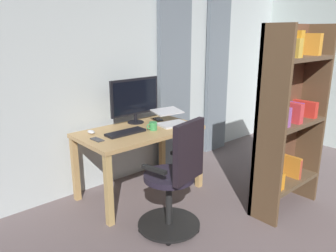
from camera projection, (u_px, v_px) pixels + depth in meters
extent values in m
cube|color=silver|center=(144.00, 68.00, 3.97)|extent=(5.30, 0.10, 2.57)
cube|color=slate|center=(217.00, 76.00, 4.73)|extent=(0.42, 0.06, 2.19)
cube|color=slate|center=(175.00, 82.00, 4.20)|extent=(0.52, 0.06, 2.19)
cube|color=tan|center=(139.00, 131.00, 3.47)|extent=(1.26, 0.72, 0.04)
cube|color=tan|center=(199.00, 158.00, 3.71)|extent=(0.06, 0.06, 0.69)
cube|color=tan|center=(109.00, 191.00, 2.96)|extent=(0.06, 0.06, 0.69)
cube|color=tan|center=(162.00, 144.00, 4.17)|extent=(0.06, 0.06, 0.69)
cube|color=tan|center=(75.00, 169.00, 3.42)|extent=(0.06, 0.06, 0.69)
cylinder|color=black|center=(169.00, 224.00, 2.99)|extent=(0.56, 0.56, 0.02)
sphere|color=black|center=(185.00, 213.00, 3.19)|extent=(0.05, 0.05, 0.05)
sphere|color=black|center=(154.00, 213.00, 3.20)|extent=(0.05, 0.05, 0.05)
sphere|color=black|center=(141.00, 230.00, 2.92)|extent=(0.05, 0.05, 0.05)
sphere|color=black|center=(168.00, 243.00, 2.75)|extent=(0.05, 0.05, 0.05)
sphere|color=black|center=(197.00, 231.00, 2.92)|extent=(0.05, 0.05, 0.05)
cylinder|color=black|center=(169.00, 202.00, 2.93)|extent=(0.06, 0.06, 0.44)
cylinder|color=black|center=(169.00, 177.00, 2.86)|extent=(0.52, 0.52, 0.05)
cube|color=black|center=(189.00, 152.00, 2.67)|extent=(0.38, 0.12, 0.50)
cube|color=black|center=(154.00, 169.00, 2.67)|extent=(0.09, 0.24, 0.03)
cube|color=black|center=(182.00, 155.00, 2.98)|extent=(0.09, 0.24, 0.03)
cylinder|color=black|center=(136.00, 122.00, 3.72)|extent=(0.18, 0.18, 0.01)
cylinder|color=black|center=(136.00, 118.00, 3.70)|extent=(0.04, 0.04, 0.08)
cube|color=black|center=(135.00, 97.00, 3.64)|extent=(0.62, 0.03, 0.40)
cube|color=black|center=(136.00, 97.00, 3.63)|extent=(0.57, 0.01, 0.35)
cube|color=black|center=(126.00, 132.00, 3.32)|extent=(0.41, 0.14, 0.02)
cube|color=silver|center=(173.00, 124.00, 3.63)|extent=(0.35, 0.27, 0.02)
cube|color=silver|center=(167.00, 111.00, 3.68)|extent=(0.35, 0.26, 0.04)
ellipsoid|color=silver|center=(91.00, 132.00, 3.32)|extent=(0.06, 0.10, 0.04)
cube|color=#333338|center=(97.00, 140.00, 3.12)|extent=(0.08, 0.15, 0.01)
cube|color=#333338|center=(158.00, 119.00, 3.84)|extent=(0.10, 0.16, 0.01)
cylinder|color=#3D9951|center=(153.00, 126.00, 3.43)|extent=(0.08, 0.08, 0.09)
torus|color=#3D9951|center=(149.00, 127.00, 3.40)|extent=(0.06, 0.01, 0.06)
cube|color=brown|center=(311.00, 116.00, 3.36)|extent=(0.04, 0.30, 1.78)
cube|color=brown|center=(270.00, 130.00, 2.88)|extent=(0.04, 0.30, 1.78)
cube|color=brown|center=(279.00, 120.00, 3.21)|extent=(0.79, 0.04, 1.78)
cube|color=brown|center=(286.00, 180.00, 3.28)|extent=(0.72, 0.30, 0.04)
cube|color=brown|center=(292.00, 122.00, 3.12)|extent=(0.72, 0.30, 0.04)
cube|color=brown|center=(299.00, 58.00, 2.95)|extent=(0.72, 0.30, 0.04)
cube|color=#376FBA|center=(269.00, 179.00, 3.05)|extent=(0.04, 0.21, 0.18)
cube|color=#D7393D|center=(289.00, 112.00, 3.04)|extent=(0.07, 0.24, 0.18)
cube|color=gold|center=(286.00, 48.00, 2.78)|extent=(0.06, 0.26, 0.16)
cube|color=orange|center=(291.00, 166.00, 3.29)|extent=(0.04, 0.21, 0.21)
cube|color=#93509D|center=(279.00, 116.00, 2.93)|extent=(0.06, 0.21, 0.17)
cube|color=orange|center=(290.00, 44.00, 2.80)|extent=(0.06, 0.22, 0.22)
cube|color=orange|center=(272.00, 179.00, 3.08)|extent=(0.07, 0.23, 0.16)
cube|color=purple|center=(292.00, 111.00, 3.07)|extent=(0.04, 0.21, 0.18)
cube|color=orange|center=(309.00, 44.00, 3.03)|extent=(0.06, 0.21, 0.19)
cube|color=#BF4630|center=(291.00, 167.00, 3.30)|extent=(0.04, 0.21, 0.20)
cube|color=red|center=(305.00, 109.00, 3.24)|extent=(0.07, 0.23, 0.15)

